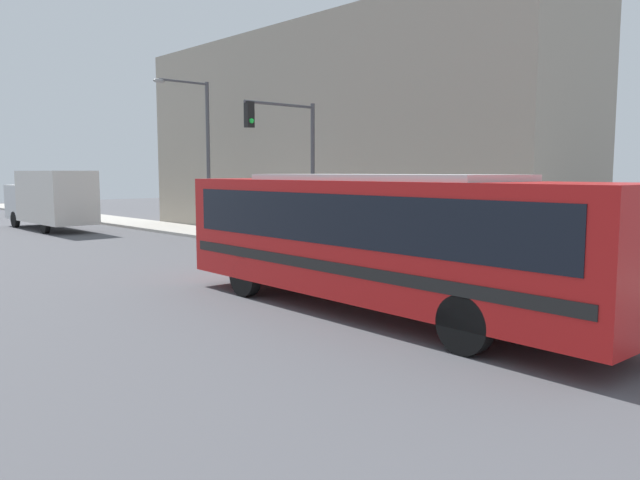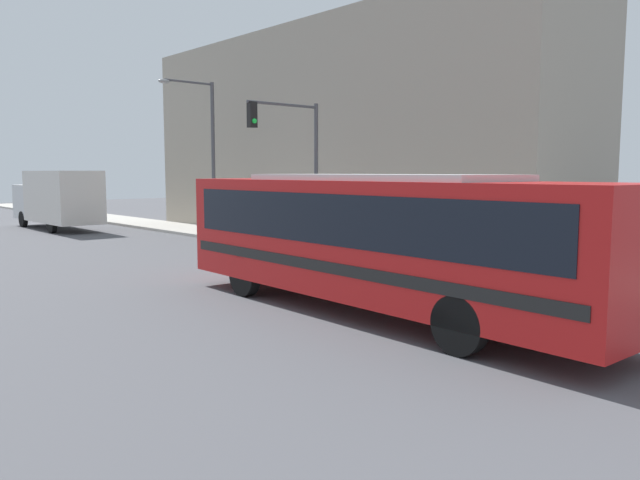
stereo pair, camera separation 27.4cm
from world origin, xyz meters
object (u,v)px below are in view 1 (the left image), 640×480
object	(u,v)px
traffic_light_pole	(291,149)
city_bus	(379,233)
delivery_truck	(50,198)
fire_hydrant	(378,247)
street_lamp	(201,144)

from	to	relation	value
traffic_light_pole	city_bus	bearing A→B (deg)	-119.19
delivery_truck	city_bus	bearing A→B (deg)	-94.28
fire_hydrant	traffic_light_pole	distance (m)	5.07
city_bus	traffic_light_pole	world-z (taller)	traffic_light_pole
delivery_truck	traffic_light_pole	bearing A→B (deg)	-79.42
city_bus	street_lamp	size ratio (longest dim) A/B	1.60
city_bus	street_lamp	distance (m)	17.73
traffic_light_pole	fire_hydrant	bearing A→B (deg)	-75.35
delivery_truck	street_lamp	size ratio (longest dim) A/B	1.13
city_bus	delivery_truck	distance (m)	25.63
fire_hydrant	city_bus	bearing A→B (deg)	-137.88
street_lamp	delivery_truck	bearing A→B (deg)	113.39
traffic_light_pole	street_lamp	bearing A→B (deg)	83.97
delivery_truck	street_lamp	world-z (taller)	street_lamp
delivery_truck	street_lamp	distance (m)	10.19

